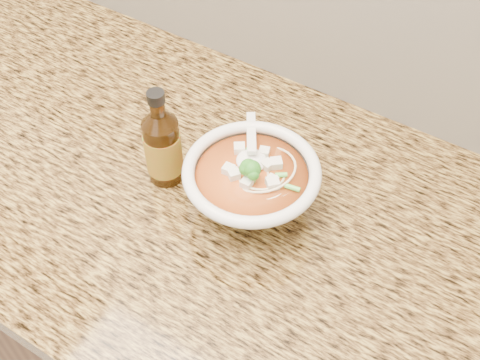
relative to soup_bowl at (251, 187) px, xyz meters
The scene contains 4 objects.
cabinet 0.59m from the soup_bowl, behind, with size 4.00×0.65×0.86m, color #311B0E.
counter_slab 0.29m from the soup_bowl, behind, with size 4.00×0.68×0.04m, color olive.
soup_bowl is the anchor object (origin of this frame).
hot_sauce_bottle 0.15m from the soup_bowl, behind, with size 0.06×0.06×0.18m.
Camera 1 is at (0.57, 1.18, 1.63)m, focal length 45.00 mm.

